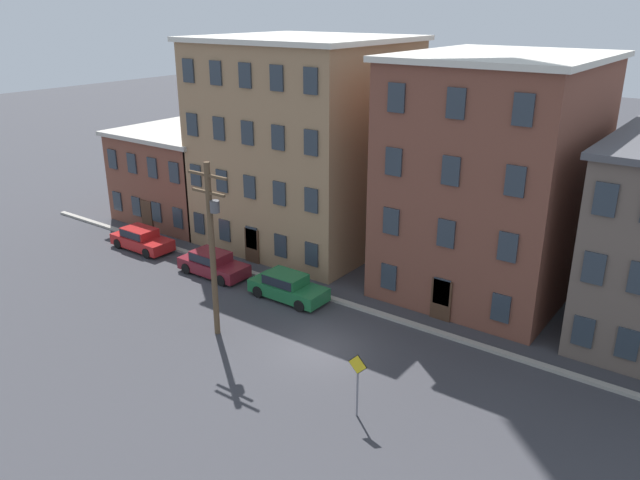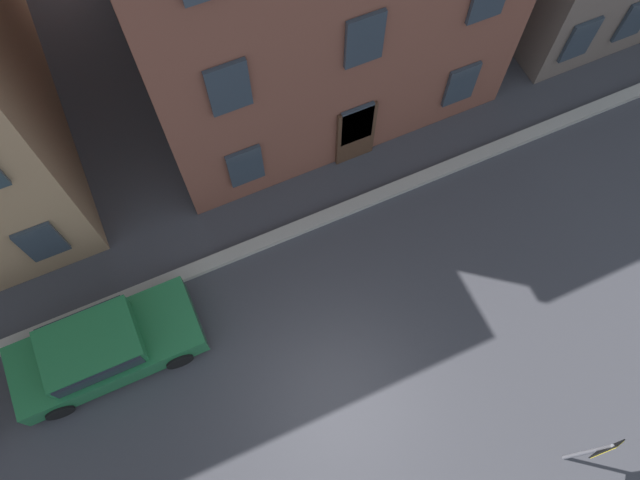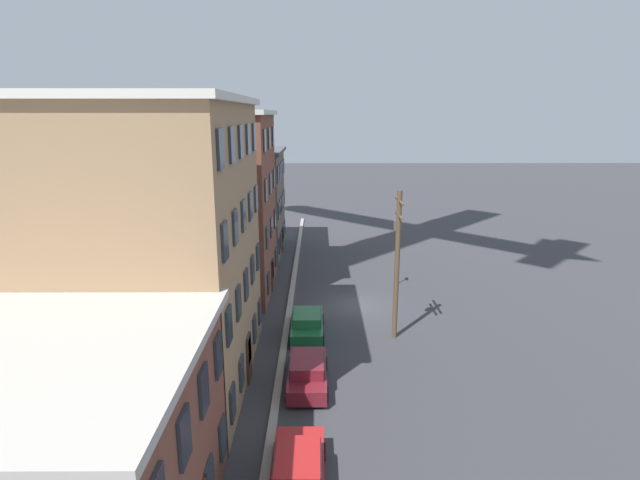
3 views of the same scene
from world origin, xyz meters
TOP-DOWN VIEW (x-y plane):
  - ground_plane at (0.00, 0.00)m, footprint 200.00×200.00m
  - kerb_strip at (0.00, 4.50)m, footprint 56.00×0.36m
  - apartment_corner at (-19.60, 11.28)m, footprint 9.22×11.08m
  - apartment_midblock at (-9.62, 11.42)m, footprint 12.06×11.36m
  - apartment_far at (3.21, 11.72)m, footprint 9.72×11.96m
  - apartment_annex at (13.69, 11.94)m, footprint 9.60×12.41m
  - car_red at (-16.98, 3.30)m, footprint 4.40×1.92m
  - car_maroon at (-10.22, 3.12)m, footprint 4.40×1.92m
  - car_green at (-4.62, 3.25)m, footprint 4.40×1.92m
  - caution_sign at (4.16, -3.28)m, footprint 0.85×0.08m
  - utility_pole at (-4.90, -1.79)m, footprint 2.40×0.44m

SIDE VIEW (x-z plane):
  - ground_plane at x=0.00m, z-range 0.00..0.00m
  - kerb_strip at x=0.00m, z-range 0.00..0.16m
  - car_red at x=-16.98m, z-range 0.03..1.46m
  - car_maroon at x=-10.22m, z-range 0.03..1.46m
  - car_green at x=-4.62m, z-range 0.03..1.46m
  - caution_sign at x=4.16m, z-range 0.44..3.18m
  - apartment_corner at x=-19.60m, z-range 0.01..6.62m
  - apartment_annex at x=13.69m, z-range 0.01..9.47m
  - utility_pole at x=-4.90m, z-range 0.54..9.09m
  - apartment_far at x=3.21m, z-range 0.01..12.78m
  - apartment_midblock at x=-9.62m, z-range 0.01..13.30m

